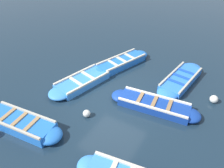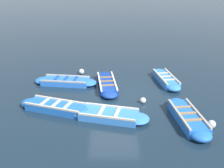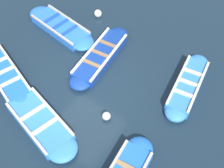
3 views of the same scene
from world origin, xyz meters
name	(u,v)px [view 3 (image 3 of 3)]	position (x,y,z in m)	size (l,w,h in m)	color
ground_plane	(80,92)	(0.00, 0.00, 0.00)	(120.00, 120.00, 0.00)	#162838
boat_outer_right	(61,27)	(2.64, -2.01, 0.15)	(3.57, 1.36, 0.36)	blue
boat_tucked	(5,75)	(2.58, 1.04, 0.17)	(3.57, 1.90, 0.39)	blue
boat_end_of_row	(188,86)	(-2.93, -2.25, 0.18)	(1.20, 3.24, 0.41)	#3884E0
boat_broadside	(40,122)	(0.22, 1.74, 0.15)	(3.52, 1.74, 0.36)	#3884E0
boat_stern_in	(100,56)	(0.36, -1.63, 0.16)	(1.18, 3.60, 0.37)	navy
buoy_orange_near	(106,116)	(-1.36, 0.34, 0.14)	(0.28, 0.28, 0.28)	silver
buoy_yellow_far	(98,13)	(1.93, -3.56, 0.16)	(0.32, 0.32, 0.32)	silver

